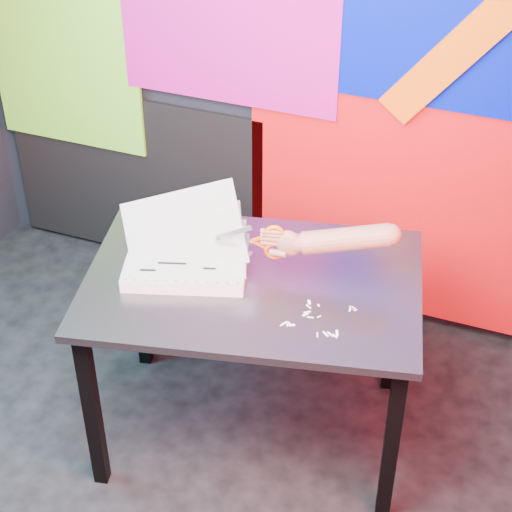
% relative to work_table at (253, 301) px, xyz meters
% --- Properties ---
extents(room, '(3.01, 3.01, 2.71)m').
position_rel_work_table_xyz_m(room, '(-0.20, -0.58, 0.69)').
color(room, black).
rests_on(room, ground).
extents(backdrop, '(2.88, 0.05, 2.08)m').
position_rel_work_table_xyz_m(backdrop, '(-0.14, 0.88, 0.30)').
color(backdrop, red).
rests_on(backdrop, ground).
extents(work_table, '(1.30, 1.01, 0.75)m').
position_rel_work_table_xyz_m(work_table, '(0.00, 0.00, 0.00)').
color(work_table, black).
rests_on(work_table, ground).
extents(printout_stack, '(0.51, 0.42, 0.31)m').
position_rel_work_table_xyz_m(printout_stack, '(-0.24, -0.02, 0.12)').
color(printout_stack, silver).
rests_on(printout_stack, work_table).
extents(scissors, '(0.23, 0.07, 0.14)m').
position_rel_work_table_xyz_m(scissors, '(0.04, 0.05, 0.23)').
color(scissors, '#BABBC5').
rests_on(scissors, printout_stack).
extents(hand_forearm, '(0.45, 0.15, 0.15)m').
position_rel_work_table_xyz_m(hand_forearm, '(0.26, 0.11, 0.26)').
color(hand_forearm, '#93664E').
rests_on(hand_forearm, work_table).
extents(paper_clippings, '(0.21, 0.19, 0.00)m').
position_rel_work_table_xyz_m(paper_clippings, '(0.28, -0.12, 0.10)').
color(paper_clippings, white).
rests_on(paper_clippings, work_table).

